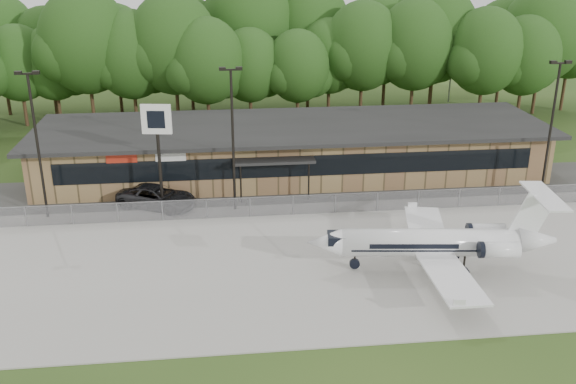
{
  "coord_description": "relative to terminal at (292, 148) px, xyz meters",
  "views": [
    {
      "loc": [
        -5.96,
        -26.11,
        17.66
      ],
      "look_at": [
        -1.69,
        12.0,
        2.95
      ],
      "focal_mm": 40.0,
      "sensor_mm": 36.0,
      "label": 1
    }
  ],
  "objects": [
    {
      "name": "apron",
      "position": [
        0.0,
        -15.94,
        -2.14
      ],
      "size": [
        64.0,
        18.0,
        0.08
      ],
      "primitive_type": "cube",
      "color": "#9E9B93",
      "rests_on": "ground"
    },
    {
      "name": "light_pole_right",
      "position": [
        18.0,
        -7.44,
        3.8
      ],
      "size": [
        1.55,
        0.3,
        10.23
      ],
      "color": "black",
      "rests_on": "ground"
    },
    {
      "name": "fence",
      "position": [
        0.0,
        -8.94,
        -1.4
      ],
      "size": [
        46.0,
        0.04,
        1.52
      ],
      "color": "gray",
      "rests_on": "ground"
    },
    {
      "name": "parking_lot",
      "position": [
        0.0,
        -4.44,
        -2.15
      ],
      "size": [
        50.0,
        9.0,
        0.06
      ],
      "primitive_type": "cube",
      "color": "#383835",
      "rests_on": "ground"
    },
    {
      "name": "pole_sign",
      "position": [
        -10.11,
        -7.14,
        3.78
      ],
      "size": [
        2.05,
        0.52,
        7.78
      ],
      "rotation": [
        0.0,
        0.0,
        -0.14
      ],
      "color": "black",
      "rests_on": "ground"
    },
    {
      "name": "ground",
      "position": [
        0.0,
        -23.94,
        -2.18
      ],
      "size": [
        160.0,
        160.0,
        0.0
      ],
      "primitive_type": "plane",
      "color": "#284418",
      "rests_on": "ground"
    },
    {
      "name": "suv",
      "position": [
        -10.55,
        -6.28,
        -1.38
      ],
      "size": [
        6.34,
        4.87,
        1.6
      ],
      "primitive_type": "imported",
      "rotation": [
        0.0,
        0.0,
        1.13
      ],
      "color": "#2D2D2F",
      "rests_on": "ground"
    },
    {
      "name": "light_pole_mid",
      "position": [
        -5.0,
        -7.44,
        3.8
      ],
      "size": [
        1.55,
        0.3,
        10.23
      ],
      "color": "black",
      "rests_on": "ground"
    },
    {
      "name": "treeline",
      "position": [
        0.0,
        18.06,
        5.32
      ],
      "size": [
        72.0,
        12.0,
        15.0
      ],
      "primitive_type": null,
      "color": "#1F3C13",
      "rests_on": "ground"
    },
    {
      "name": "light_pole_left",
      "position": [
        -18.0,
        -7.44,
        3.8
      ],
      "size": [
        1.55,
        0.3,
        10.23
      ],
      "color": "black",
      "rests_on": "ground"
    },
    {
      "name": "terminal",
      "position": [
        0.0,
        0.0,
        0.0
      ],
      "size": [
        41.0,
        11.65,
        4.3
      ],
      "color": "olive",
      "rests_on": "ground"
    },
    {
      "name": "business_jet",
      "position": [
        6.32,
        -17.92,
        -0.45
      ],
      "size": [
        14.38,
        12.85,
        4.84
      ],
      "rotation": [
        0.0,
        0.0,
        -0.11
      ],
      "color": "white",
      "rests_on": "ground"
    }
  ]
}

